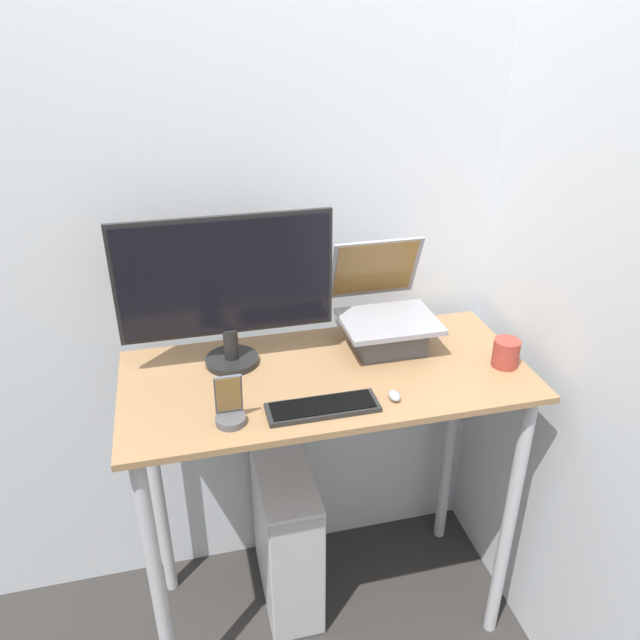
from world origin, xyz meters
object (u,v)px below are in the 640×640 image
(laptop, at_px, (386,321))
(monitor, at_px, (227,288))
(mouse, at_px, (394,396))
(keyboard, at_px, (323,407))
(computer_tower, at_px, (287,536))
(cell_phone, at_px, (230,410))

(laptop, xyz_separation_m, monitor, (-0.49, 0.00, 0.16))
(mouse, bearing_deg, keyboard, -179.54)
(laptop, distance_m, computer_tower, 0.88)
(monitor, distance_m, keyboard, 0.44)
(laptop, height_order, mouse, laptop)
(monitor, xyz_separation_m, computer_tower, (0.14, -0.03, -0.98))
(monitor, distance_m, mouse, 0.56)
(mouse, bearing_deg, laptop, 75.78)
(laptop, relative_size, mouse, 6.31)
(computer_tower, bearing_deg, cell_phone, -124.26)
(laptop, distance_m, keyboard, 0.42)
(cell_phone, height_order, computer_tower, cell_phone)
(keyboard, bearing_deg, cell_phone, 178.99)
(cell_phone, bearing_deg, computer_tower, 55.74)
(cell_phone, bearing_deg, keyboard, -1.01)
(monitor, relative_size, computer_tower, 1.09)
(monitor, height_order, cell_phone, monitor)
(laptop, height_order, monitor, monitor)
(monitor, bearing_deg, cell_phone, -97.32)
(monitor, distance_m, cell_phone, 0.37)
(laptop, bearing_deg, monitor, 179.71)
(laptop, height_order, cell_phone, laptop)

